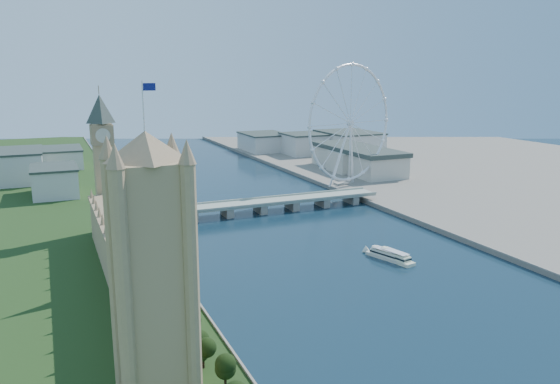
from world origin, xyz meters
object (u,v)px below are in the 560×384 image
london_eye (350,124)px  victoria_tower (151,261)px  tour_boat_far (385,258)px  tour_boat_near (394,261)px

london_eye → victoria_tower: bearing=-130.4°
victoria_tower → tour_boat_far: bearing=31.4°
victoria_tower → tour_boat_near: victoria_tower is taller
victoria_tower → tour_boat_near: (168.63, 94.92, -54.49)m
victoria_tower → tour_boat_near: 201.04m
tour_boat_near → tour_boat_far: tour_boat_near is taller
tour_boat_near → tour_boat_far: bearing=101.7°
london_eye → tour_boat_far: size_ratio=4.15×
london_eye → tour_boat_near: london_eye is taller
victoria_tower → london_eye: 393.99m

